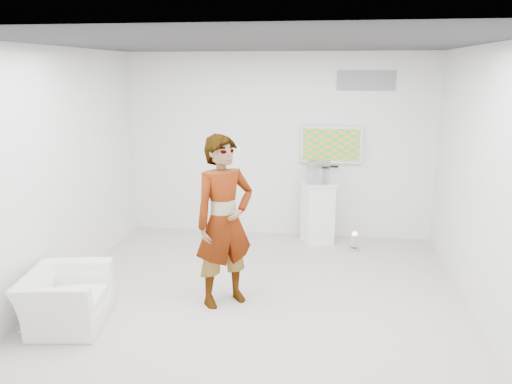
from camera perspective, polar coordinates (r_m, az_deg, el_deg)
room at (r=5.77m, az=0.21°, el=1.60°), size 5.01×5.01×3.00m
tv at (r=8.12m, az=8.60°, el=5.38°), size 1.00×0.08×0.60m
logo_decal at (r=8.09m, az=12.48°, el=12.31°), size 0.90×0.02×0.30m
person at (r=5.79m, az=-3.65°, el=-3.38°), size 0.88×0.84×2.02m
armchair at (r=5.91m, az=-20.93°, el=-11.31°), size 0.94×1.04×0.61m
pedestal at (r=8.04m, az=7.05°, el=-2.36°), size 0.62×0.62×0.99m
floor_uplight at (r=7.85m, az=11.18°, el=-5.59°), size 0.19×0.19×0.29m
vitrine at (r=7.88m, az=7.19°, el=2.26°), size 0.36×0.36×0.33m
console at (r=7.89m, az=7.18°, el=1.89°), size 0.11×0.18×0.23m
wii_remote at (r=5.85m, az=-2.26°, el=4.95°), size 0.10×0.16×0.04m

